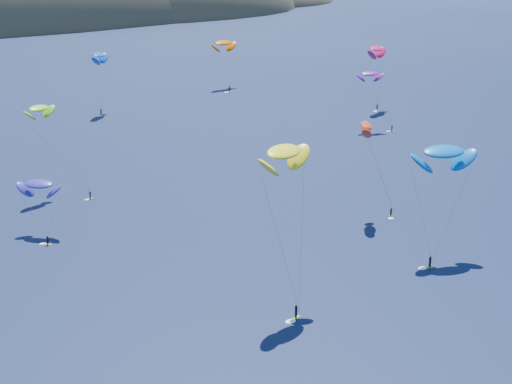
% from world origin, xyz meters
% --- Properties ---
extents(kitesurfer_2, '(11.20, 10.77, 25.86)m').
position_xyz_m(kitesurfer_2, '(-13.71, 58.85, 22.96)').
color(kitesurfer_2, '#A8C816').
rests_on(kitesurfer_2, ground).
extents(kitesurfer_3, '(10.93, 12.27, 20.76)m').
position_xyz_m(kitesurfer_3, '(-26.76, 126.96, 18.67)').
color(kitesurfer_3, '#A8C816').
rests_on(kitesurfer_3, ground).
extents(kitesurfer_4, '(10.07, 10.36, 21.09)m').
position_xyz_m(kitesurfer_4, '(15.54, 195.72, 18.30)').
color(kitesurfer_4, '#A8C816').
rests_on(kitesurfer_4, ground).
extents(kitesurfer_5, '(13.69, 9.55, 21.19)m').
position_xyz_m(kitesurfer_5, '(19.26, 57.86, 17.95)').
color(kitesurfer_5, '#A8C816').
rests_on(kitesurfer_5, ground).
extents(kitesurfer_6, '(8.40, 10.60, 18.26)m').
position_xyz_m(kitesurfer_6, '(70.73, 130.57, 16.09)').
color(kitesurfer_6, '#A8C816').
rests_on(kitesurfer_6, ground).
extents(kitesurfer_8, '(11.85, 8.99, 22.65)m').
position_xyz_m(kitesurfer_8, '(91.33, 149.61, 19.62)').
color(kitesurfer_8, '#A8C816').
rests_on(kitesurfer_8, ground).
extents(kitesurfer_9, '(7.81, 8.99, 20.19)m').
position_xyz_m(kitesurfer_9, '(20.92, 78.54, 18.10)').
color(kitesurfer_9, '#A8C816').
rests_on(kitesurfer_9, ground).
extents(kitesurfer_10, '(8.55, 11.83, 11.70)m').
position_xyz_m(kitesurfer_10, '(-34.87, 105.64, 9.34)').
color(kitesurfer_10, '#A8C816').
rests_on(kitesurfer_10, ground).
extents(kitesurfer_11, '(11.95, 13.82, 19.71)m').
position_xyz_m(kitesurfer_11, '(71.46, 210.94, 16.54)').
color(kitesurfer_11, '#A8C816').
rests_on(kitesurfer_11, ground).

